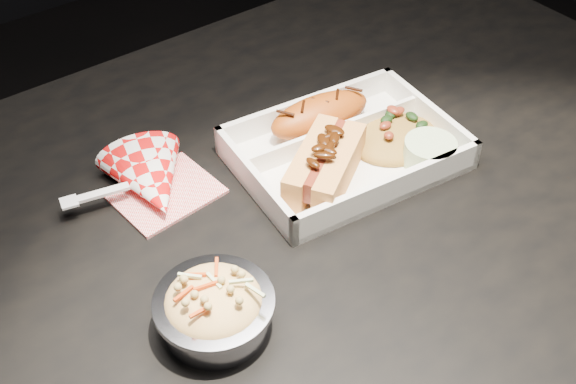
# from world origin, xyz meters

# --- Properties ---
(dining_table) EXTENTS (1.20, 0.80, 0.75)m
(dining_table) POSITION_xyz_m (0.00, 0.00, 0.66)
(dining_table) COLOR black
(dining_table) RESTS_ON ground
(food_tray) EXTENTS (0.27, 0.21, 0.04)m
(food_tray) POSITION_xyz_m (0.11, 0.04, 0.76)
(food_tray) COLOR silver
(food_tray) RESTS_ON dining_table
(fried_pastry) EXTENTS (0.14, 0.07, 0.05)m
(fried_pastry) POSITION_xyz_m (0.11, 0.09, 0.78)
(fried_pastry) COLOR #A44610
(fried_pastry) RESTS_ON food_tray
(hotdog) EXTENTS (0.14, 0.12, 0.06)m
(hotdog) POSITION_xyz_m (0.06, 0.02, 0.78)
(hotdog) COLOR #E4984D
(hotdog) RESTS_ON food_tray
(fried_rice_mound) EXTENTS (0.12, 0.10, 0.03)m
(fried_rice_mound) POSITION_xyz_m (0.17, 0.02, 0.77)
(fried_rice_mound) COLOR #A67830
(fried_rice_mound) RESTS_ON food_tray
(cupcake_liner) EXTENTS (0.06, 0.06, 0.03)m
(cupcake_liner) POSITION_xyz_m (0.18, -0.03, 0.77)
(cupcake_liner) COLOR #B6CF9C
(cupcake_liner) RESTS_ON food_tray
(foil_coleslaw_cup) EXTENTS (0.11, 0.11, 0.06)m
(foil_coleslaw_cup) POSITION_xyz_m (-0.14, -0.08, 0.78)
(foil_coleslaw_cup) COLOR silver
(foil_coleslaw_cup) RESTS_ON dining_table
(napkin_fork) EXTENTS (0.17, 0.13, 0.10)m
(napkin_fork) POSITION_xyz_m (-0.10, 0.12, 0.77)
(napkin_fork) COLOR red
(napkin_fork) RESTS_ON dining_table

